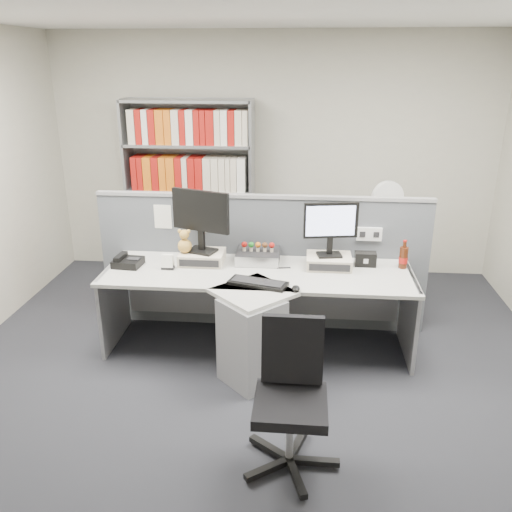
# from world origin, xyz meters

# --- Properties ---
(ground) EXTENTS (5.50, 5.50, 0.00)m
(ground) POSITION_xyz_m (0.00, 0.00, 0.00)
(ground) COLOR #2B2C33
(ground) RESTS_ON ground
(room_shell) EXTENTS (5.04, 5.54, 2.72)m
(room_shell) POSITION_xyz_m (0.00, 0.00, 1.79)
(room_shell) COLOR #BAB7A6
(room_shell) RESTS_ON ground
(partition) EXTENTS (3.00, 0.08, 1.27)m
(partition) POSITION_xyz_m (0.00, 1.25, 0.65)
(partition) COLOR #565A61
(partition) RESTS_ON ground
(desk) EXTENTS (2.60, 1.20, 0.72)m
(desk) POSITION_xyz_m (0.00, 0.60, 0.46)
(desk) COLOR #B9B8B2
(desk) RESTS_ON ground
(monitor_riser_left) EXTENTS (0.38, 0.31, 0.10)m
(monitor_riser_left) POSITION_xyz_m (-0.50, 0.98, 0.77)
(monitor_riser_left) COLOR beige
(monitor_riser_left) RESTS_ON desk
(monitor_riser_right) EXTENTS (0.38, 0.31, 0.10)m
(monitor_riser_right) POSITION_xyz_m (0.60, 0.98, 0.77)
(monitor_riser_right) COLOR beige
(monitor_riser_right) RESTS_ON desk
(monitor_left) EXTENTS (0.52, 0.24, 0.55)m
(monitor_left) POSITION_xyz_m (-0.50, 0.98, 1.15)
(monitor_left) COLOR black
(monitor_left) RESTS_ON monitor_riser_left
(monitor_right) EXTENTS (0.46, 0.18, 0.47)m
(monitor_right) POSITION_xyz_m (0.60, 0.98, 1.10)
(monitor_right) COLOR black
(monitor_right) RESTS_ON monitor_riser_right
(desktop_pc) EXTENTS (0.37, 0.33, 0.10)m
(desktop_pc) POSITION_xyz_m (-0.02, 1.06, 0.77)
(desktop_pc) COLOR black
(desktop_pc) RESTS_ON desk
(figurines) EXTENTS (0.29, 0.05, 0.09)m
(figurines) POSITION_xyz_m (-0.02, 1.04, 0.87)
(figurines) COLOR beige
(figurines) RESTS_ON desktop_pc
(keyboard) EXTENTS (0.50, 0.29, 0.03)m
(keyboard) POSITION_xyz_m (0.03, 0.54, 0.73)
(keyboard) COLOR black
(keyboard) RESTS_ON desk
(mouse) EXTENTS (0.06, 0.10, 0.04)m
(mouse) POSITION_xyz_m (0.33, 0.45, 0.74)
(mouse) COLOR black
(mouse) RESTS_ON desk
(desk_phone) EXTENTS (0.25, 0.23, 0.10)m
(desk_phone) POSITION_xyz_m (-1.13, 0.84, 0.76)
(desk_phone) COLOR black
(desk_phone) RESTS_ON desk
(desk_calendar) EXTENTS (0.11, 0.08, 0.13)m
(desk_calendar) POSITION_xyz_m (-0.77, 0.81, 0.77)
(desk_calendar) COLOR black
(desk_calendar) RESTS_ON desk
(plush_toy) EXTENTS (0.12, 0.12, 0.21)m
(plush_toy) POSITION_xyz_m (-0.65, 0.95, 0.91)
(plush_toy) COLOR gold
(plush_toy) RESTS_ON monitor_riser_left
(speaker) EXTENTS (0.18, 0.10, 0.12)m
(speaker) POSITION_xyz_m (0.91, 1.03, 0.78)
(speaker) COLOR black
(speaker) RESTS_ON desk
(cola_bottle) EXTENTS (0.08, 0.08, 0.25)m
(cola_bottle) POSITION_xyz_m (1.23, 1.01, 0.81)
(cola_bottle) COLOR #3F190A
(cola_bottle) RESTS_ON desk
(shelving_unit) EXTENTS (1.41, 0.40, 2.00)m
(shelving_unit) POSITION_xyz_m (-0.90, 2.44, 0.98)
(shelving_unit) COLOR gray
(shelving_unit) RESTS_ON ground
(filing_cabinet) EXTENTS (0.45, 0.61, 0.70)m
(filing_cabinet) POSITION_xyz_m (1.20, 1.99, 0.35)
(filing_cabinet) COLOR gray
(filing_cabinet) RESTS_ON ground
(desk_fan) EXTENTS (0.33, 0.20, 0.56)m
(desk_fan) POSITION_xyz_m (1.20, 1.99, 1.05)
(desk_fan) COLOR white
(desk_fan) RESTS_ON filing_cabinet
(office_chair) EXTENTS (0.58, 0.61, 0.92)m
(office_chair) POSITION_xyz_m (0.33, -0.56, 0.49)
(office_chair) COLOR silver
(office_chair) RESTS_ON ground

